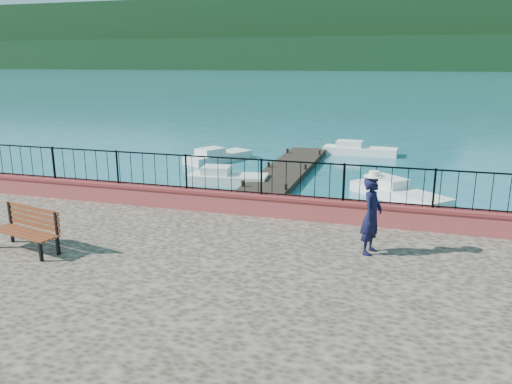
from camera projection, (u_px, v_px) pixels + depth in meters
The scene contains 13 objects.
ground at pixel (226, 321), 10.46m from camera, with size 2000.00×2000.00×0.00m, color #19596B.
parapet at pixel (272, 205), 13.51m from camera, with size 28.00×0.46×0.58m, color #A23A41.
railing at pixel (272, 178), 13.32m from camera, with size 27.00×0.05×0.95m, color black.
dock at pixel (276, 180), 22.10m from camera, with size 2.00×16.00×0.30m, color #2D231C.
far_forest at pixel (404, 54), 286.13m from camera, with size 900.00×60.00×18.00m, color black.
foothills at pixel (407, 35), 338.41m from camera, with size 900.00×120.00×44.00m, color black.
park_bench at pixel (27, 238), 11.01m from camera, with size 1.82×0.95×0.96m.
person at pixel (372, 216), 10.74m from camera, with size 0.63×0.41×1.72m, color black.
hat at pixel (374, 174), 10.50m from camera, with size 0.44×0.44×0.12m, color white.
boat_0 at pixel (228, 175), 22.03m from camera, with size 3.46×1.30×0.80m, color silver.
boat_1 at pixel (399, 190), 19.50m from camera, with size 4.25×1.30×0.80m, color silver.
boat_3 at pixel (219, 154), 27.10m from camera, with size 3.94×1.30×0.80m, color silver.
boat_4 at pixel (360, 148), 28.95m from camera, with size 4.18×1.30×0.80m, color white.
Camera 1 is at (3.30, -8.85, 5.28)m, focal length 35.00 mm.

